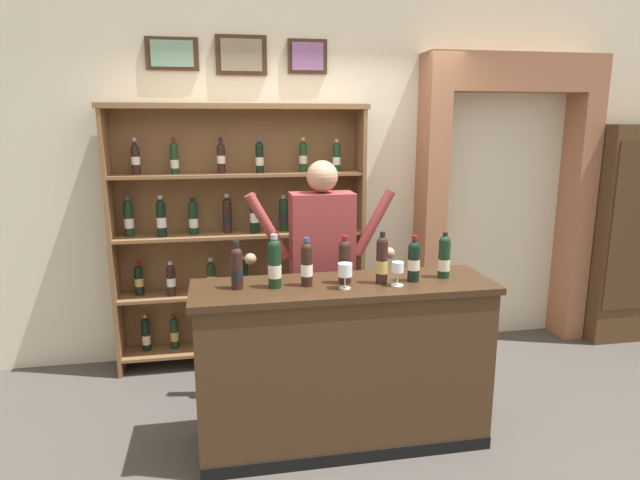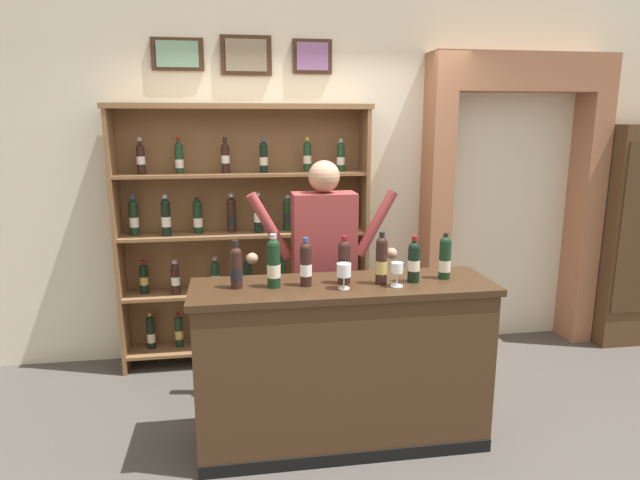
# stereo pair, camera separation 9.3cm
# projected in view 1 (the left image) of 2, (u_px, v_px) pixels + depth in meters

# --- Properties ---
(ground_plane) EXTENTS (14.00, 14.00, 0.02)m
(ground_plane) POSITION_uv_depth(u_px,v_px,m) (340.00, 441.00, 3.46)
(ground_plane) COLOR #47423D
(back_wall) EXTENTS (12.00, 0.19, 3.30)m
(back_wall) POSITION_uv_depth(u_px,v_px,m) (301.00, 159.00, 4.60)
(back_wall) COLOR beige
(back_wall) RESTS_ON ground
(wine_shelf) EXTENTS (2.02, 0.32, 2.09)m
(wine_shelf) POSITION_uv_depth(u_px,v_px,m) (240.00, 232.00, 4.40)
(wine_shelf) COLOR brown
(wine_shelf) RESTS_ON ground
(archway_doorway) EXTENTS (1.57, 0.45, 2.51)m
(archway_doorway) POSITION_uv_depth(u_px,v_px,m) (501.00, 184.00, 4.84)
(archway_doorway) COLOR #9E6647
(archway_doorway) RESTS_ON ground
(side_cabinet) EXTENTS (0.86, 0.38, 1.94)m
(side_cabinet) POSITION_uv_depth(u_px,v_px,m) (635.00, 233.00, 4.94)
(side_cabinet) COLOR #4C331E
(side_cabinet) RESTS_ON ground
(tasting_counter) EXTENTS (1.79, 0.54, 1.03)m
(tasting_counter) POSITION_uv_depth(u_px,v_px,m) (343.00, 364.00, 3.35)
(tasting_counter) COLOR #422B19
(tasting_counter) RESTS_ON ground
(shopkeeper) EXTENTS (1.06, 0.22, 1.71)m
(shopkeeper) POSITION_uv_depth(u_px,v_px,m) (322.00, 254.00, 3.80)
(shopkeeper) COLOR #2D3347
(shopkeeper) RESTS_ON ground
(tasting_bottle_bianco) EXTENTS (0.07, 0.07, 0.28)m
(tasting_bottle_bianco) POSITION_uv_depth(u_px,v_px,m) (237.00, 267.00, 3.11)
(tasting_bottle_bianco) COLOR black
(tasting_bottle_bianco) RESTS_ON tasting_counter
(tasting_bottle_grappa) EXTENTS (0.08, 0.08, 0.31)m
(tasting_bottle_grappa) POSITION_uv_depth(u_px,v_px,m) (275.00, 263.00, 3.13)
(tasting_bottle_grappa) COLOR black
(tasting_bottle_grappa) RESTS_ON tasting_counter
(tasting_bottle_riserva) EXTENTS (0.07, 0.07, 0.29)m
(tasting_bottle_riserva) POSITION_uv_depth(u_px,v_px,m) (307.00, 264.00, 3.17)
(tasting_bottle_riserva) COLOR black
(tasting_bottle_riserva) RESTS_ON tasting_counter
(tasting_bottle_prosecco) EXTENTS (0.08, 0.08, 0.29)m
(tasting_bottle_prosecco) POSITION_uv_depth(u_px,v_px,m) (345.00, 261.00, 3.22)
(tasting_bottle_prosecco) COLOR black
(tasting_bottle_prosecco) RESTS_ON tasting_counter
(tasting_bottle_vin_santo) EXTENTS (0.07, 0.07, 0.31)m
(tasting_bottle_vin_santo) POSITION_uv_depth(u_px,v_px,m) (382.00, 259.00, 3.21)
(tasting_bottle_vin_santo) COLOR black
(tasting_bottle_vin_santo) RESTS_ON tasting_counter
(tasting_bottle_rosso) EXTENTS (0.07, 0.07, 0.28)m
(tasting_bottle_rosso) POSITION_uv_depth(u_px,v_px,m) (414.00, 260.00, 3.26)
(tasting_bottle_rosso) COLOR black
(tasting_bottle_rosso) RESTS_ON tasting_counter
(tasting_bottle_brunello) EXTENTS (0.07, 0.07, 0.28)m
(tasting_bottle_brunello) POSITION_uv_depth(u_px,v_px,m) (444.00, 257.00, 3.34)
(tasting_bottle_brunello) COLOR black
(tasting_bottle_brunello) RESTS_ON tasting_counter
(wine_glass_left) EXTENTS (0.07, 0.07, 0.14)m
(wine_glass_left) POSITION_uv_depth(u_px,v_px,m) (398.00, 269.00, 3.17)
(wine_glass_left) COLOR silver
(wine_glass_left) RESTS_ON tasting_counter
(wine_glass_right) EXTENTS (0.08, 0.08, 0.15)m
(wine_glass_right) POSITION_uv_depth(u_px,v_px,m) (345.00, 271.00, 3.12)
(wine_glass_right) COLOR silver
(wine_glass_right) RESTS_ON tasting_counter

